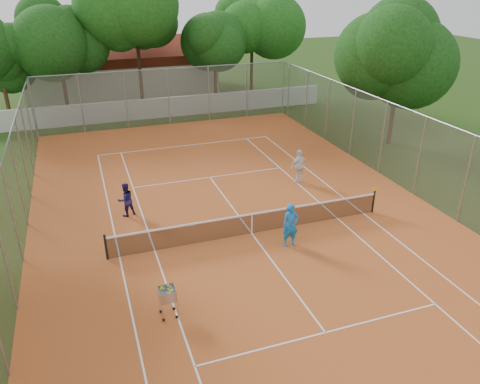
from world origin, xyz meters
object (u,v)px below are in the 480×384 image
object	(u,v)px
clubhouse	(121,67)
player_near	(291,225)
player_far_right	(299,166)
ball_hopper	(168,301)
player_far_left	(126,200)
tennis_net	(252,223)

from	to	relation	value
clubhouse	player_near	world-z (taller)	clubhouse
player_far_right	ball_hopper	distance (m)	11.95
clubhouse	player_far_right	world-z (taller)	clubhouse
player_far_left	player_far_right	xyz separation A→B (m)	(8.99, 0.81, 0.12)
tennis_net	player_far_right	distance (m)	6.01
player_near	player_far_right	bearing A→B (deg)	64.99
player_near	player_far_right	xyz separation A→B (m)	(3.12, 5.63, -0.01)
clubhouse	ball_hopper	bearing A→B (deg)	-94.10
player_far_left	ball_hopper	size ratio (longest dim) A/B	1.36
player_far_left	ball_hopper	world-z (taller)	player_far_left
tennis_net	player_far_left	world-z (taller)	player_far_left
player_far_left	player_near	bearing A→B (deg)	120.06
tennis_net	ball_hopper	distance (m)	5.95
ball_hopper	player_near	bearing A→B (deg)	3.34
tennis_net	player_near	distance (m)	1.83
player_near	player_far_left	size ratio (longest dim) A/B	1.17
player_far_right	player_near	bearing A→B (deg)	46.74
ball_hopper	player_far_left	bearing A→B (deg)	70.50
player_near	player_far_right	size ratio (longest dim) A/B	1.01
player_near	player_far_right	world-z (taller)	player_near
player_far_left	clubhouse	bearing A→B (deg)	-116.72
player_far_left	player_far_right	bearing A→B (deg)	164.57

